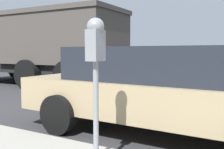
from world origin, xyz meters
The scene contains 4 objects.
ground_plane centered at (0.00, 0.00, 0.00)m, with size 220.00×220.00×0.00m, color #333335.
parking_meter centered at (-2.56, 0.02, 1.32)m, with size 0.21×0.19×1.57m.
car_tan centered at (-0.86, -0.17, 0.75)m, with size 2.21×4.72×1.40m.
dump_truck centered at (2.82, 6.30, 1.63)m, with size 2.79×7.37×2.84m.
Camera 1 is at (-4.95, -1.55, 1.33)m, focal length 42.00 mm.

